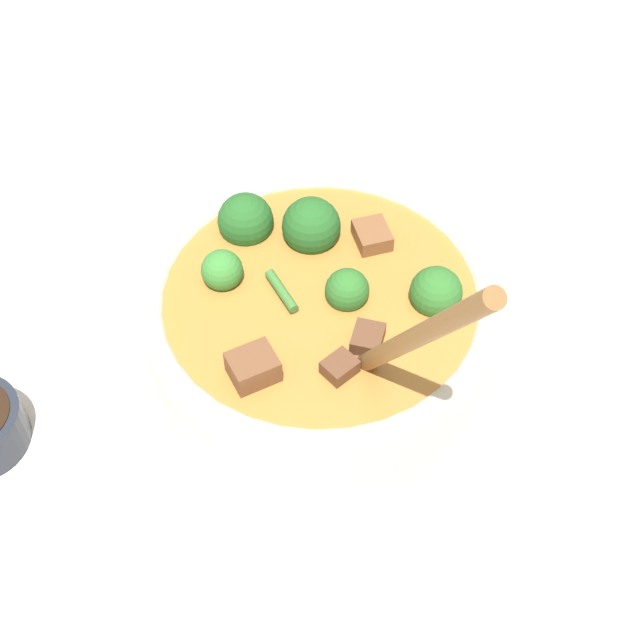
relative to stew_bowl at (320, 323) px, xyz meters
The scene contains 2 objects.
ground_plane 0.06m from the stew_bowl, 113.35° to the right, with size 4.00×4.00×0.00m, color silver.
stew_bowl is the anchor object (origin of this frame).
Camera 1 is at (-0.14, -0.37, 0.56)m, focal length 50.00 mm.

